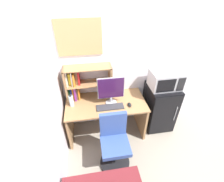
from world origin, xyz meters
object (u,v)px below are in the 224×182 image
(keyboard, at_px, (110,107))
(microwave, at_px, (165,80))
(desk_chair, at_px, (114,144))
(hutch_bookshelf, at_px, (81,82))
(mini_fridge, at_px, (159,107))
(wall_corkboard, at_px, (79,38))
(monitor, at_px, (111,90))
(water_bottle, at_px, (71,101))
(computer_mouse, at_px, (130,105))

(keyboard, xyz_separation_m, microwave, (0.98, 0.19, 0.31))
(keyboard, xyz_separation_m, desk_chair, (-0.01, -0.47, -0.34))
(hutch_bookshelf, xyz_separation_m, mini_fridge, (1.41, -0.17, -0.59))
(keyboard, height_order, microwave, microwave)
(microwave, relative_size, wall_corkboard, 0.75)
(hutch_bookshelf, distance_m, keyboard, 0.63)
(mini_fridge, bearing_deg, monitor, -175.69)
(keyboard, relative_size, wall_corkboard, 0.66)
(microwave, height_order, wall_corkboard, wall_corkboard)
(mini_fridge, height_order, wall_corkboard, wall_corkboard)
(monitor, distance_m, microwave, 0.95)
(microwave, bearing_deg, desk_chair, -146.29)
(mini_fridge, bearing_deg, hutch_bookshelf, 173.15)
(desk_chair, relative_size, wall_corkboard, 1.38)
(mini_fridge, relative_size, wall_corkboard, 1.35)
(keyboard, bearing_deg, water_bottle, 166.19)
(desk_chair, bearing_deg, mini_fridge, 33.59)
(water_bottle, bearing_deg, wall_corkboard, 53.81)
(keyboard, relative_size, water_bottle, 2.06)
(hutch_bookshelf, height_order, computer_mouse, hutch_bookshelf)
(water_bottle, xyz_separation_m, microwave, (1.59, 0.04, 0.22))
(monitor, relative_size, computer_mouse, 4.46)
(keyboard, bearing_deg, mini_fridge, 10.83)
(microwave, xyz_separation_m, desk_chair, (-0.99, -0.66, -0.65))
(computer_mouse, distance_m, water_bottle, 0.95)
(mini_fridge, bearing_deg, computer_mouse, -163.67)
(desk_chair, bearing_deg, microwave, 33.71)
(microwave, bearing_deg, keyboard, -169.00)
(hutch_bookshelf, relative_size, mini_fridge, 0.84)
(water_bottle, bearing_deg, keyboard, -13.81)
(hutch_bookshelf, xyz_separation_m, computer_mouse, (0.75, -0.36, -0.29))
(hutch_bookshelf, height_order, monitor, hutch_bookshelf)
(keyboard, bearing_deg, hutch_bookshelf, 140.20)
(mini_fridge, bearing_deg, microwave, 89.75)
(monitor, relative_size, keyboard, 1.10)
(monitor, xyz_separation_m, wall_corkboard, (-0.41, 0.35, 0.73))
(computer_mouse, bearing_deg, microwave, 16.57)
(desk_chair, bearing_deg, water_bottle, 134.21)
(computer_mouse, distance_m, desk_chair, 0.67)
(wall_corkboard, bearing_deg, computer_mouse, -33.81)
(wall_corkboard, bearing_deg, monitor, -40.32)
(mini_fridge, bearing_deg, water_bottle, -178.68)
(keyboard, height_order, water_bottle, water_bottle)
(water_bottle, bearing_deg, mini_fridge, 1.32)
(mini_fridge, xyz_separation_m, desk_chair, (-0.99, -0.66, -0.04))
(keyboard, xyz_separation_m, wall_corkboard, (-0.38, 0.47, 1.00))
(hutch_bookshelf, relative_size, microwave, 1.50)
(hutch_bookshelf, height_order, water_bottle, hutch_bookshelf)
(hutch_bookshelf, relative_size, wall_corkboard, 1.13)
(wall_corkboard, bearing_deg, water_bottle, -126.19)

